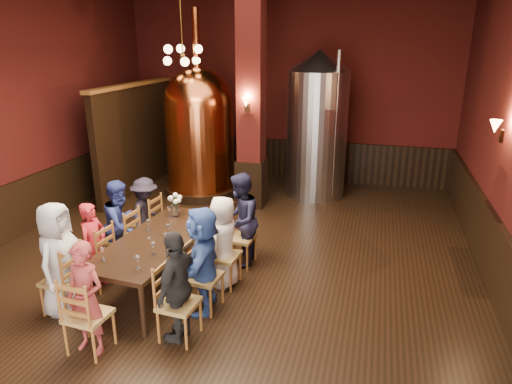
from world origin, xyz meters
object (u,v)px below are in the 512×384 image
(rose_vase, at_px, (175,202))
(steel_vessel, at_px, (317,125))
(copper_kettle, at_px, (200,131))
(dining_table, at_px, (159,242))
(person_1, at_px, (94,246))
(person_0, at_px, (59,259))
(person_2, at_px, (121,225))

(rose_vase, bearing_deg, steel_vessel, 66.77)
(copper_kettle, bearing_deg, dining_table, -76.48)
(person_1, bearing_deg, steel_vessel, -22.23)
(person_0, distance_m, person_1, 0.68)
(rose_vase, bearing_deg, person_2, -148.67)
(dining_table, relative_size, copper_kettle, 0.61)
(person_2, bearing_deg, person_0, 176.36)
(person_0, bearing_deg, rose_vase, -30.75)
(dining_table, height_order, copper_kettle, copper_kettle)
(person_1, bearing_deg, copper_kettle, 5.19)
(rose_vase, bearing_deg, copper_kettle, 104.89)
(person_1, relative_size, steel_vessel, 0.40)
(person_0, xyz_separation_m, person_1, (0.05, 0.67, -0.12))
(dining_table, xyz_separation_m, copper_kettle, (-0.98, 4.08, 0.78))
(person_0, xyz_separation_m, rose_vase, (0.81, 1.76, 0.24))
(person_0, relative_size, person_2, 1.07)
(dining_table, distance_m, person_2, 0.91)
(dining_table, height_order, person_2, person_2)
(person_0, xyz_separation_m, copper_kettle, (-0.06, 5.02, 0.72))
(copper_kettle, bearing_deg, person_2, -87.56)
(person_0, height_order, person_1, person_0)
(person_1, bearing_deg, rose_vase, -31.04)
(person_2, distance_m, copper_kettle, 3.77)
(person_2, distance_m, steel_vessel, 5.01)
(copper_kettle, bearing_deg, rose_vase, -75.11)
(steel_vessel, bearing_deg, copper_kettle, -166.14)
(copper_kettle, distance_m, steel_vessel, 2.61)
(dining_table, distance_m, steel_vessel, 5.04)
(copper_kettle, height_order, rose_vase, copper_kettle)
(dining_table, height_order, person_0, person_0)
(person_2, xyz_separation_m, copper_kettle, (-0.16, 3.69, 0.77))
(person_1, xyz_separation_m, person_2, (0.05, 0.66, 0.07))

